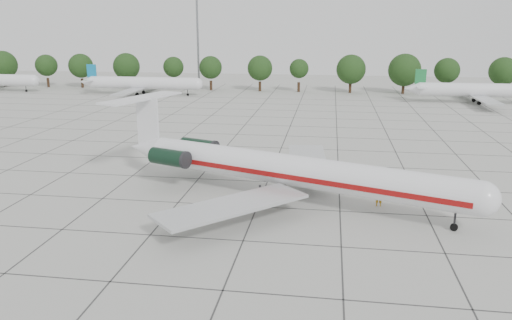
{
  "coord_description": "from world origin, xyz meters",
  "views": [
    {
      "loc": [
        6.61,
        -45.29,
        17.35
      ],
      "look_at": [
        -0.78,
        4.47,
        3.5
      ],
      "focal_mm": 35.0,
      "sensor_mm": 36.0,
      "label": 1
    }
  ],
  "objects_px": {
    "ground_crew": "(379,196)",
    "floodlight_mast": "(198,35)",
    "bg_airliner_d": "(481,90)",
    "bg_airliner_b": "(143,83)",
    "main_airliner": "(276,168)"
  },
  "relations": [
    {
      "from": "ground_crew",
      "to": "floodlight_mast",
      "type": "relative_size",
      "value": 0.08
    },
    {
      "from": "bg_airliner_b",
      "to": "floodlight_mast",
      "type": "bearing_deg",
      "value": 62.99
    },
    {
      "from": "ground_crew",
      "to": "bg_airliner_d",
      "type": "bearing_deg",
      "value": -114.84
    },
    {
      "from": "bg_airliner_b",
      "to": "bg_airliner_d",
      "type": "bearing_deg",
      "value": -1.42
    },
    {
      "from": "main_airliner",
      "to": "bg_airliner_b",
      "type": "xyz_separation_m",
      "value": [
        -41.01,
        70.86,
        -0.39
      ]
    },
    {
      "from": "main_airliner",
      "to": "ground_crew",
      "type": "xyz_separation_m",
      "value": [
        10.16,
        -0.71,
        -2.29
      ]
    },
    {
      "from": "ground_crew",
      "to": "floodlight_mast",
      "type": "xyz_separation_m",
      "value": [
        -41.74,
        90.07,
        13.27
      ]
    },
    {
      "from": "bg_airliner_d",
      "to": "floodlight_mast",
      "type": "relative_size",
      "value": 1.11
    },
    {
      "from": "bg_airliner_d",
      "to": "bg_airliner_b",
      "type": "bearing_deg",
      "value": 178.58
    },
    {
      "from": "main_airliner",
      "to": "bg_airliner_b",
      "type": "height_order",
      "value": "main_airliner"
    },
    {
      "from": "bg_airliner_d",
      "to": "floodlight_mast",
      "type": "distance_m",
      "value": 73.69
    },
    {
      "from": "bg_airliner_b",
      "to": "bg_airliner_d",
      "type": "xyz_separation_m",
      "value": [
        79.3,
        -1.97,
        0.0
      ]
    },
    {
      "from": "main_airliner",
      "to": "bg_airliner_b",
      "type": "distance_m",
      "value": 81.87
    },
    {
      "from": "main_airliner",
      "to": "ground_crew",
      "type": "distance_m",
      "value": 10.43
    },
    {
      "from": "ground_crew",
      "to": "floodlight_mast",
      "type": "bearing_deg",
      "value": -67.97
    }
  ]
}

